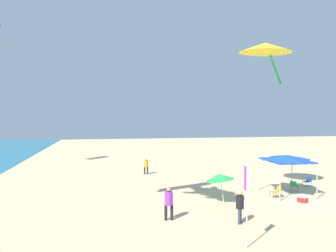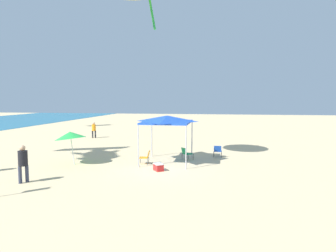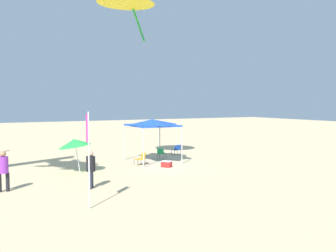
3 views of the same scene
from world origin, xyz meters
The scene contains 10 objects.
ground centered at (0.00, 0.00, -0.05)m, with size 120.00×120.00×0.10m, color #D6BC8C.
canopy_tent centered at (1.78, -0.18, 2.70)m, with size 3.46×2.91×2.95m.
beach_umbrella centered at (0.26, 5.54, 1.78)m, with size 1.91×1.92×2.18m.
folding_chair_facing_ocean centered at (2.63, -1.31, 0.47)m, with size 0.80×0.81×0.82m.
folding_chair_right_of_tent centered at (3.91, -3.33, 0.47)m, with size 0.65×0.56×0.82m.
folding_chair_left_of_tent centered at (1.01, 1.02, 0.47)m, with size 0.58×0.67×0.82m.
cooler_box centered at (-0.51, -0.08, 0.20)m, with size 0.74×0.69×0.40m.
banner_flag centered at (-7.06, 6.81, 2.25)m, with size 0.36×0.06×3.75m.
person_near_umbrella centered at (-3.87, 5.80, 1.06)m, with size 0.44×0.43×1.81m.
person_far_stroller centered at (-2.61, 9.52, 1.11)m, with size 0.45×0.51×1.90m.
Camera 3 is at (-20.81, 10.73, 4.09)m, focal length 39.18 mm.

